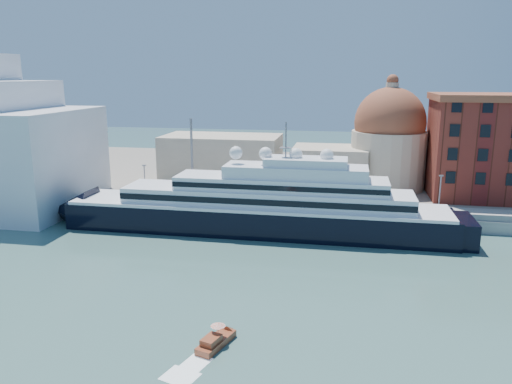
# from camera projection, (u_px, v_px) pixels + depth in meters

# --- Properties ---
(ground) EXTENTS (400.00, 400.00, 0.00)m
(ground) POSITION_uv_depth(u_px,v_px,m) (256.00, 280.00, 72.86)
(ground) COLOR #335958
(ground) RESTS_ON ground
(quay) EXTENTS (180.00, 10.00, 2.50)m
(quay) POSITION_uv_depth(u_px,v_px,m) (286.00, 211.00, 105.09)
(quay) COLOR gray
(quay) RESTS_ON ground
(land) EXTENTS (260.00, 72.00, 2.00)m
(land) POSITION_uv_depth(u_px,v_px,m) (304.00, 175.00, 144.36)
(land) COLOR slate
(land) RESTS_ON ground
(quay_fence) EXTENTS (180.00, 0.10, 1.20)m
(quay_fence) POSITION_uv_depth(u_px,v_px,m) (283.00, 208.00, 100.36)
(quay_fence) COLOR slate
(quay_fence) RESTS_ON quay
(superyacht) EXTENTS (82.18, 11.39, 24.56)m
(superyacht) POSITION_uv_depth(u_px,v_px,m) (244.00, 210.00, 95.08)
(superyacht) COLOR black
(superyacht) RESTS_ON ground
(water_taxi) EXTENTS (3.52, 5.99, 2.70)m
(water_taxi) POSITION_uv_depth(u_px,v_px,m) (215.00, 341.00, 55.07)
(water_taxi) COLOR brown
(water_taxi) RESTS_ON ground
(church) EXTENTS (66.00, 18.00, 25.50)m
(church) POSITION_uv_depth(u_px,v_px,m) (324.00, 150.00, 124.40)
(church) COLOR beige
(church) RESTS_ON land
(lamp_posts) EXTENTS (120.80, 2.40, 18.00)m
(lamp_posts) POSITION_uv_depth(u_px,v_px,m) (225.00, 171.00, 103.74)
(lamp_posts) COLOR slate
(lamp_posts) RESTS_ON quay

